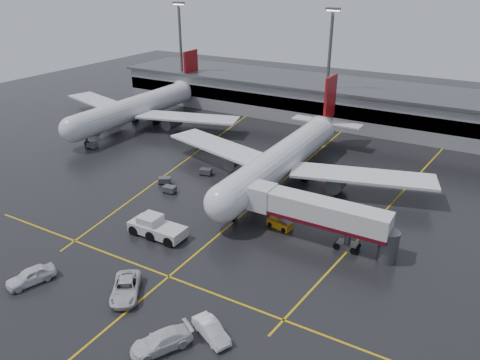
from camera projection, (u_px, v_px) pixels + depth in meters
The scene contains 22 objects.
ground at pixel (258, 202), 70.69m from camera, with size 220.00×220.00×0.00m, color black.
apron_line_centre at pixel (258, 202), 70.68m from camera, with size 0.25×90.00×0.02m, color gold.
apron_line_stop at pixel (169, 276), 53.32m from camera, with size 60.00×0.25×0.02m, color gold.
apron_line_left at pixel (190, 157), 87.69m from camera, with size 0.25×70.00×0.02m, color gold.
apron_line_right at pixel (392, 203), 70.38m from camera, with size 0.25×70.00×0.02m, color gold.
terminal at pixel (355, 104), 106.74m from camera, with size 122.00×19.00×8.60m.
light_mast_left at pixel (181, 47), 118.37m from camera, with size 3.00×1.20×25.45m.
light_mast_mid at pixel (329, 61), 100.15m from camera, with size 3.00×1.20×25.45m.
main_airliner at pixel (286, 156), 76.61m from camera, with size 48.80×45.60×14.10m.
second_airliner at pixel (140, 106), 105.21m from camera, with size 48.80×45.60×14.10m.
jet_bridge at pixel (318, 214), 58.93m from camera, with size 19.90×3.40×6.05m.
pushback_tractor at pixel (156, 228), 61.28m from camera, with size 7.88×3.39×2.81m.
belt_loader at pixel (280, 224), 63.42m from camera, with size 3.71×2.22×2.21m.
service_van_a at pixel (126, 288), 50.01m from camera, with size 2.84×6.15×1.71m, color silver.
service_van_b at pixel (161, 341), 42.83m from camera, with size 2.40×5.90×1.71m, color silver.
service_van_c at pixel (211, 330), 44.26m from camera, with size 1.68×4.81×1.58m, color white.
service_van_d at pixel (31, 276), 51.96m from camera, with size 2.15×5.34×1.82m, color white.
baggage_cart_a at pixel (169, 189), 73.37m from camera, with size 2.09×1.45×1.12m.
baggage_cart_b at pixel (165, 180), 76.52m from camera, with size 2.38×2.15×1.12m.
baggage_cart_c at pixel (206, 171), 79.88m from camera, with size 2.23×1.69×1.12m.
baggage_cart_d at pixel (93, 132), 99.76m from camera, with size 2.21×1.65×1.12m.
baggage_cart_e at pixel (92, 145), 91.88m from camera, with size 2.12×1.49×1.12m.
Camera 1 is at (29.14, -55.96, 32.17)m, focal length 34.50 mm.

